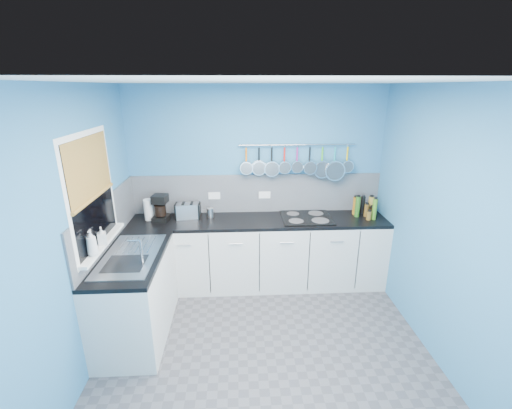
{
  "coord_description": "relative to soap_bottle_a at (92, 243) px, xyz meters",
  "views": [
    {
      "loc": [
        -0.24,
        -2.79,
        2.46
      ],
      "look_at": [
        -0.05,
        0.75,
        1.25
      ],
      "focal_mm": 24.22,
      "sensor_mm": 36.0,
      "label": 1
    }
  ],
  "objects": [
    {
      "name": "wall_front",
      "position": [
        1.53,
        -1.54,
        0.08
      ],
      "size": [
        3.2,
        0.02,
        2.5
      ],
      "primitive_type": "cube",
      "color": "teal",
      "rests_on": "ground"
    },
    {
      "name": "condiment_3",
      "position": [
        2.98,
        1.2,
        -0.21
      ],
      "size": [
        0.07,
        0.07,
        0.12
      ],
      "primitive_type": "cylinder",
      "color": "black",
      "rests_on": "worktop_back"
    },
    {
      "name": "pan_1",
      "position": [
        1.55,
        1.41,
        0.42
      ],
      "size": [
        0.18,
        0.06,
        0.37
      ],
      "primitive_type": null,
      "color": "silver",
      "rests_on": "pot_rail"
    },
    {
      "name": "worktop_left",
      "position": [
        0.23,
        0.27,
        -0.29
      ],
      "size": [
        0.6,
        1.2,
        0.04
      ],
      "primitive_type": "cube",
      "color": "black",
      "rests_on": "cabinet_run_left"
    },
    {
      "name": "window_glass",
      "position": [
        -0.04,
        0.27,
        0.38
      ],
      "size": [
        0.01,
        0.9,
        1.0
      ],
      "primitive_type": "cube",
      "color": "black",
      "rests_on": "wall_left"
    },
    {
      "name": "bamboo_blind",
      "position": [
        -0.03,
        0.27,
        0.61
      ],
      "size": [
        0.01,
        0.9,
        0.55
      ],
      "primitive_type": "cube",
      "color": "#AD7C35",
      "rests_on": "wall_left"
    },
    {
      "name": "hob",
      "position": [
        2.14,
        1.19,
        -0.26
      ],
      "size": [
        0.62,
        0.54,
        0.01
      ],
      "primitive_type": "cube",
      "color": "black",
      "rests_on": "worktop_back"
    },
    {
      "name": "pan_3",
      "position": [
        1.87,
        1.41,
        0.44
      ],
      "size": [
        0.16,
        0.1,
        0.35
      ],
      "primitive_type": null,
      "color": "silver",
      "rests_on": "pot_rail"
    },
    {
      "name": "mixer_tap",
      "position": [
        0.39,
        0.09,
        -0.14
      ],
      "size": [
        0.12,
        0.08,
        0.26
      ],
      "primitive_type": null,
      "color": "silver",
      "rests_on": "worktop_left"
    },
    {
      "name": "condiment_4",
      "position": [
        2.91,
        1.21,
        -0.19
      ],
      "size": [
        0.06,
        0.06,
        0.16
      ],
      "primitive_type": "cylinder",
      "color": "brown",
      "rests_on": "worktop_back"
    },
    {
      "name": "backsplash_left",
      "position": [
        -0.06,
        0.57,
        -0.02
      ],
      "size": [
        0.02,
        1.8,
        0.5
      ],
      "primitive_type": "cube",
      "color": "gray",
      "rests_on": "wall_left"
    },
    {
      "name": "condiment_1",
      "position": [
        2.89,
        1.31,
        -0.16
      ],
      "size": [
        0.06,
        0.06,
        0.23
      ],
      "primitive_type": "cylinder",
      "color": "black",
      "rests_on": "worktop_back"
    },
    {
      "name": "condiment_7",
      "position": [
        2.9,
        1.09,
        -0.22
      ],
      "size": [
        0.06,
        0.06,
        0.11
      ],
      "primitive_type": "cylinder",
      "color": "brown",
      "rests_on": "worktop_back"
    },
    {
      "name": "pan_2",
      "position": [
        1.71,
        1.41,
        0.42
      ],
      "size": [
        0.2,
        0.08,
        0.39
      ],
      "primitive_type": null,
      "color": "silver",
      "rests_on": "pot_rail"
    },
    {
      "name": "soap_bottle_a",
      "position": [
        0.0,
        0.0,
        0.0
      ],
      "size": [
        0.1,
        0.1,
        0.24
      ],
      "primitive_type": "imported",
      "rotation": [
        0.0,
        0.0,
        0.1
      ],
      "color": "white",
      "rests_on": "window_sill"
    },
    {
      "name": "backsplash_back",
      "position": [
        1.53,
        1.46,
        -0.02
      ],
      "size": [
        3.2,
        0.02,
        0.5
      ],
      "primitive_type": "cube",
      "color": "gray",
      "rests_on": "wall_back"
    },
    {
      "name": "pan_7",
      "position": [
        2.51,
        1.41,
        0.39
      ],
      "size": [
        0.26,
        0.1,
        0.45
      ],
      "primitive_type": null,
      "color": "silver",
      "rests_on": "pot_rail"
    },
    {
      "name": "toaster",
      "position": [
        0.66,
        1.28,
        -0.18
      ],
      "size": [
        0.31,
        0.21,
        0.19
      ],
      "primitive_type": "cube",
      "rotation": [
        0.0,
        0.0,
        0.16
      ],
      "color": "silver",
      "rests_on": "worktop_back"
    },
    {
      "name": "canister",
      "position": [
        0.93,
        1.28,
        -0.21
      ],
      "size": [
        0.1,
        0.1,
        0.12
      ],
      "primitive_type": "cylinder",
      "rotation": [
        0.0,
        0.0,
        -0.29
      ],
      "color": "silver",
      "rests_on": "worktop_back"
    },
    {
      "name": "worktop_back",
      "position": [
        1.53,
        1.17,
        -0.29
      ],
      "size": [
        3.2,
        0.6,
        0.04
      ],
      "primitive_type": "cube",
      "color": "black",
      "rests_on": "cabinet_run_back"
    },
    {
      "name": "socket_right",
      "position": [
        1.63,
        1.45,
        -0.04
      ],
      "size": [
        0.15,
        0.01,
        0.09
      ],
      "primitive_type": "cube",
      "color": "white",
      "rests_on": "backsplash_back"
    },
    {
      "name": "wall_back",
      "position": [
        1.53,
        1.48,
        0.08
      ],
      "size": [
        3.2,
        0.02,
        2.5
      ],
      "primitive_type": "cube",
      "color": "teal",
      "rests_on": "ground"
    },
    {
      "name": "wall_right",
      "position": [
        3.14,
        -0.03,
        0.08
      ],
      "size": [
        0.02,
        3.0,
        2.5
      ],
      "primitive_type": "cube",
      "color": "teal",
      "rests_on": "ground"
    },
    {
      "name": "cabinet_run_back",
      "position": [
        1.53,
        1.17,
        -0.74
      ],
      "size": [
        3.2,
        0.6,
        0.86
      ],
      "primitive_type": "cube",
      "color": "silver",
      "rests_on": "ground"
    },
    {
      "name": "soap_bottle_b",
      "position": [
        0.0,
        0.23,
        -0.03
      ],
      "size": [
        0.1,
        0.1,
        0.17
      ],
      "primitive_type": "imported",
      "rotation": [
        0.0,
        0.0,
        0.38
      ],
      "color": "white",
      "rests_on": "window_sill"
    },
    {
      "name": "condiment_2",
      "position": [
        2.79,
        1.29,
        -0.16
      ],
      "size": [
        0.07,
        0.07,
        0.23
      ],
      "primitive_type": "cylinder",
      "color": "#8C5914",
      "rests_on": "worktop_back"
    },
    {
      "name": "pan_0",
      "position": [
        1.4,
        1.41,
        0.43
      ],
      "size": [
        0.16,
        0.1,
        0.35
      ],
      "primitive_type": null,
      "color": "silver",
      "rests_on": "pot_rail"
    },
    {
      "name": "pan_4",
      "position": [
        2.03,
        1.41,
        0.44
      ],
      "size": [
        0.15,
        0.08,
        0.34
      ],
      "primitive_type": null,
      "color": "silver",
      "rests_on": "pot_rail"
    },
    {
      "name": "pan_8",
      "position": [
        2.67,
        1.41,
        0.44
      ],
      "size": [
        0.16,
        0.09,
        0.35
      ],
      "primitive_type": null,
      "color": "silver",
      "rests_on": "pot_rail"
    },
    {
      "name": "pan_6",
      "position": [
        2.35,
        1.41,
        0.4
      ],
      "size": [
        0.22,
        0.08,
        0.41
      ],
      "primitive_type": null,
      "color": "silver",
      "rests_on": "pot_rail"
    },
    {
      "name": "condiment_0",
      "position": [
        2.98,
        1.27,
        -0.15
      ],
      "size": [
        0.07,
        0.07,
        0.24
      ],
      "primitive_type": "cylinder",
      "color": "olive",
      "rests_on": "worktop_back"
    },
    {
      "name": "window_sill",
      "position": [
        -0.02,
        0.27,
        -0.13
      ],
      "size": [
        0.1,
        0.98,
        0.03
      ],
      "primitive_type": "cube",
      "color": "white",
      "rests_on": "wall_left"
    },
    {
      "name": "coffee_maker",
      "position": [
        0.34,
        1.2,
        -0.11
      ],
      "size": [
        0.21,
        0.22,
        0.32
      ],
      "primitive_type": null,
      "rotation": [
        0.0,
        0.0,
        -0.14
      ],
      "color": "black",
      "rests_on": "worktop_back"
    },
    {
      "name": "floor",
      "position": [
        1.53,
        -0.03,
        -1.18
      ],
      "size": [
        3.2,
        3.0,
        0.02
      ],
      "primitive_type": "cube",
      "color": "#47474C",
      "rests_on": "ground"
    },
    {
      "name": "condiment_6",
      "position": [
        2.96,
        1.1,
        -0.14
      ],
      "size": [
        0.06,
        0.06,
        0.27
      ],
      "primitive_type": "cylinder",
      "color": "#3F721E",
      "rests_on": "worktop_back"
    },
    {
      "name": "cabinet_run_left",
      "position": [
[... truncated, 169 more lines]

